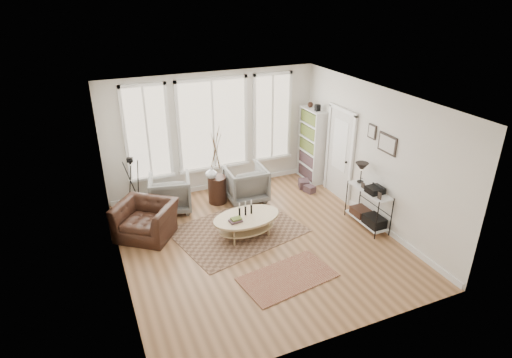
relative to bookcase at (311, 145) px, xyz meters
name	(u,v)px	position (x,y,z in m)	size (l,w,h in m)	color
room	(259,177)	(-2.42, -2.20, 0.47)	(5.50, 5.54, 2.90)	#A17048
bay_window	(213,127)	(-2.44, 0.49, 0.65)	(4.14, 0.12, 2.24)	tan
door	(340,152)	(0.13, -1.08, 0.17)	(0.09, 1.06, 2.22)	silver
bookcase	(311,145)	(0.00, 0.00, 0.00)	(0.31, 0.85, 2.06)	white
low_shelf	(368,204)	(-0.06, -2.52, -0.44)	(0.38, 1.08, 1.30)	white
wall_art	(383,141)	(0.14, -2.49, 0.92)	(0.04, 0.88, 0.44)	black
rug_main	(238,231)	(-2.67, -1.67, -0.95)	(2.49, 1.87, 0.01)	brown
rug_runner	(288,277)	(-2.42, -3.47, -0.94)	(1.64, 0.91, 0.01)	maroon
coffee_table	(246,221)	(-2.57, -1.90, -0.61)	(1.48, 1.02, 0.65)	tan
armchair_left	(170,193)	(-3.73, -0.20, -0.54)	(0.89, 0.92, 0.84)	slate
armchair_right	(246,184)	(-1.98, -0.42, -0.54)	(0.90, 0.92, 0.84)	slate
side_table	(216,168)	(-2.64, -0.27, -0.09)	(0.43, 0.43, 1.80)	#341C14
vase	(211,173)	(-2.76, -0.26, -0.18)	(0.26, 0.26, 0.27)	silver
accent_chair	(146,220)	(-4.44, -1.08, -0.59)	(1.11, 0.97, 0.72)	#341C14
tripod_camera	(134,188)	(-4.48, -0.03, -0.34)	(0.47, 0.47, 1.33)	black
book_stack_near	(304,184)	(-0.39, -0.38, -0.86)	(0.24, 0.31, 0.20)	brown
book_stack_far	(309,189)	(-0.39, -0.67, -0.87)	(0.21, 0.26, 0.17)	brown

